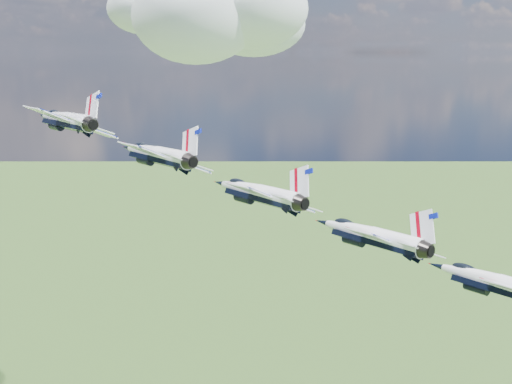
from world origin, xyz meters
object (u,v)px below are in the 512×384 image
object	(u,v)px
jet_0	(64,120)
jet_2	(256,192)
jet_4	(494,282)
jet_3	(368,235)
jet_1	(155,154)

from	to	relation	value
jet_0	jet_2	bearing A→B (deg)	-62.34
jet_2	jet_4	bearing A→B (deg)	-62.34
jet_3	jet_4	distance (m)	12.12
jet_3	jet_4	world-z (taller)	jet_3
jet_2	jet_3	bearing A→B (deg)	-62.34
jet_2	jet_4	size ratio (longest dim) A/B	1.00
jet_3	jet_0	bearing A→B (deg)	117.66
jet_0	jet_4	xyz separation A→B (m)	(36.99, -28.54, -12.99)
jet_3	jet_4	bearing A→B (deg)	-62.34
jet_1	jet_4	distance (m)	36.37
jet_2	jet_3	xyz separation A→B (m)	(9.25, -7.13, -3.25)
jet_0	jet_2	xyz separation A→B (m)	(18.49, -14.27, -6.50)
jet_1	jet_3	size ratio (longest dim) A/B	1.00
jet_2	jet_3	distance (m)	12.12
jet_0	jet_2	size ratio (longest dim) A/B	1.00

